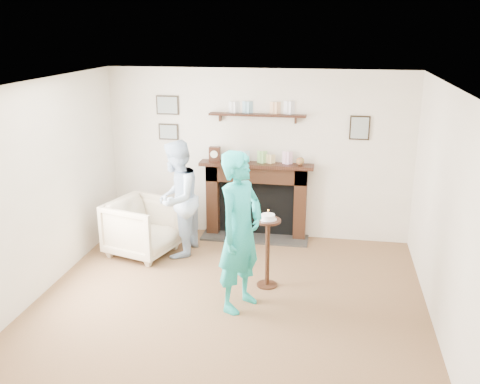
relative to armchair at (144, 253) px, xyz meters
name	(u,v)px	position (x,y,z in m)	size (l,w,h in m)	color
ground	(224,316)	(1.46, -1.47, 0.00)	(5.00, 5.00, 0.00)	brown
room_shell	(235,159)	(1.46, -0.78, 1.62)	(4.54, 5.02, 2.52)	beige
armchair	(144,253)	(0.00, 0.00, 0.00)	(0.84, 0.86, 0.78)	tan
man	(179,253)	(0.49, 0.08, 0.00)	(0.79, 0.61, 1.62)	#A4B6CE
woman	(240,306)	(1.59, -1.22, 0.00)	(0.66, 0.44, 1.82)	#21BDA4
pedestal_table	(268,240)	(1.83, -0.67, 0.61)	(0.31, 0.31, 1.00)	black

